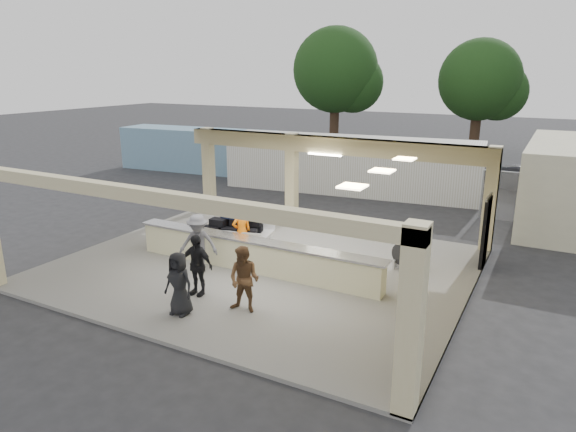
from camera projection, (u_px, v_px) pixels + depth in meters
The scene contains 15 objects.
ground at pixel (263, 268), 15.78m from camera, with size 120.00×120.00×0.00m, color #252628.
pavilion at pixel (279, 221), 15.87m from camera, with size 12.01×10.00×3.55m.
baggage_counter at pixel (254, 255), 15.20m from camera, with size 8.20×0.58×0.98m.
luggage_cart at pixel (235, 229), 16.92m from camera, with size 2.49×1.82×1.32m.
drum_fan at pixel (405, 254), 15.32m from camera, with size 0.85×0.47×0.90m.
baggage_handler at pixel (242, 232), 16.20m from camera, with size 0.61×0.34×1.69m, color orange.
passenger_a at pixel (244, 279), 12.53m from camera, with size 0.82×0.36×1.68m, color brown.
passenger_b at pixel (197, 265), 13.49m from camera, with size 0.98×0.36×1.67m, color black.
passenger_c at pixel (198, 244), 15.00m from camera, with size 1.14×0.40×1.76m, color #545359.
passenger_d at pixel (179, 284), 12.40m from camera, with size 0.78×0.32×1.59m, color black.
car_dark at pixel (524, 180), 25.12m from camera, with size 1.36×3.87×1.29m, color black.
container_white at pixel (350, 165), 25.32m from camera, with size 12.44×2.49×2.69m, color white.
container_blue at pixel (198, 150), 30.71m from camera, with size 9.58×2.30×2.49m, color #6F98B3.
tree_left at pixel (340, 74), 38.20m from camera, with size 6.60×6.30×9.00m.
tree_mid at pixel (485, 83), 35.51m from camera, with size 6.00×5.60×8.00m.
Camera 1 is at (7.66, -12.60, 5.88)m, focal length 32.00 mm.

